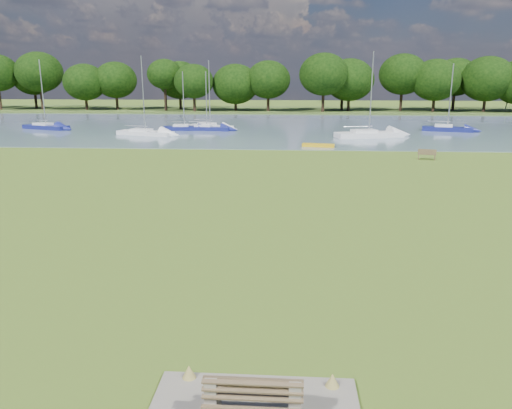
# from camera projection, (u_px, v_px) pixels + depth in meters

# --- Properties ---
(ground) EXTENTS (220.00, 220.00, 0.00)m
(ground) POSITION_uv_depth(u_px,v_px,m) (275.00, 220.00, 23.00)
(ground) COLOR olive
(river) EXTENTS (220.00, 40.00, 0.10)m
(river) POSITION_uv_depth(u_px,v_px,m) (285.00, 127.00, 63.54)
(river) COLOR slate
(river) RESTS_ON ground
(far_bank) EXTENTS (220.00, 20.00, 0.40)m
(far_bank) POSITION_uv_depth(u_px,v_px,m) (287.00, 111.00, 92.50)
(far_bank) COLOR #4C6626
(far_bank) RESTS_ON ground
(bench_pair) EXTENTS (1.89, 1.12, 1.02)m
(bench_pair) POSITION_uv_depth(u_px,v_px,m) (253.00, 405.00, 9.36)
(bench_pair) COLOR gray
(bench_pair) RESTS_ON concrete_pad
(riverbank_bench) EXTENTS (1.44, 0.74, 0.85)m
(riverbank_bench) POSITION_uv_depth(u_px,v_px,m) (427.00, 154.00, 39.22)
(riverbank_bench) COLOR brown
(riverbank_bench) RESTS_ON ground
(kayak) EXTENTS (3.02, 1.26, 0.29)m
(kayak) POSITION_uv_depth(u_px,v_px,m) (318.00, 145.00, 45.91)
(kayak) COLOR gold
(kayak) RESTS_ON river
(tree_line) EXTENTS (152.40, 8.32, 10.07)m
(tree_line) POSITION_uv_depth(u_px,v_px,m) (322.00, 77.00, 86.72)
(tree_line) COLOR black
(tree_line) RESTS_ON far_bank
(sailboat_1) EXTENTS (6.36, 3.79, 8.18)m
(sailboat_1) POSITION_uv_depth(u_px,v_px,m) (45.00, 125.00, 60.74)
(sailboat_1) COLOR navy
(sailboat_1) RESTS_ON river
(sailboat_3) EXTENTS (7.48, 3.93, 8.75)m
(sailboat_3) POSITION_uv_depth(u_px,v_px,m) (368.00, 133.00, 52.90)
(sailboat_3) COLOR silver
(sailboat_3) RESTS_ON river
(sailboat_4) EXTENTS (6.63, 3.57, 8.43)m
(sailboat_4) POSITION_uv_depth(u_px,v_px,m) (145.00, 131.00, 54.84)
(sailboat_4) COLOR silver
(sailboat_4) RESTS_ON river
(sailboat_5) EXTENTS (5.20, 1.76, 6.82)m
(sailboat_5) POSITION_uv_depth(u_px,v_px,m) (184.00, 127.00, 59.41)
(sailboat_5) COLOR navy
(sailboat_5) RESTS_ON river
(sailboat_6) EXTENTS (5.80, 2.46, 6.79)m
(sailboat_6) POSITION_uv_depth(u_px,v_px,m) (206.00, 127.00, 59.35)
(sailboat_6) COLOR navy
(sailboat_6) RESTS_ON river
(sailboat_7) EXTENTS (5.87, 3.81, 8.07)m
(sailboat_7) POSITION_uv_depth(u_px,v_px,m) (210.00, 125.00, 60.41)
(sailboat_7) COLOR silver
(sailboat_7) RESTS_ON river
(sailboat_8) EXTENTS (5.81, 3.09, 7.67)m
(sailboat_8) POSITION_uv_depth(u_px,v_px,m) (447.00, 127.00, 58.38)
(sailboat_8) COLOR navy
(sailboat_8) RESTS_ON river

